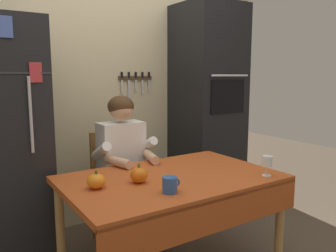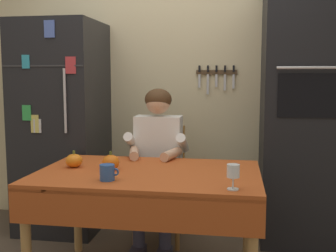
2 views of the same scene
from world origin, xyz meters
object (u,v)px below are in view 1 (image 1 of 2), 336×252
object	(u,v)px
dining_table	(173,189)
pumpkin_large	(139,175)
coffee_mug	(170,185)
wine_glass	(267,162)
seated_person	(125,159)
chair_behind_person	(116,181)
pumpkin_medium	(96,181)
wall_oven	(207,109)

from	to	relation	value
dining_table	pumpkin_large	xyz separation A→B (m)	(-0.24, 0.02, 0.13)
coffee_mug	wine_glass	xyz separation A→B (m)	(0.72, -0.08, 0.05)
wine_glass	pumpkin_large	world-z (taller)	wine_glass
seated_person	wine_glass	distance (m)	1.10
chair_behind_person	pumpkin_medium	size ratio (longest dim) A/B	8.36
seated_person	wine_glass	size ratio (longest dim) A/B	9.09
coffee_mug	wine_glass	distance (m)	0.72
dining_table	chair_behind_person	xyz separation A→B (m)	(-0.06, 0.79, -0.14)
pumpkin_medium	dining_table	bearing A→B (deg)	-6.44
wall_oven	dining_table	size ratio (longest dim) A/B	1.50
wall_oven	seated_person	world-z (taller)	wall_oven
wall_oven	dining_table	xyz separation A→B (m)	(-1.05, -0.92, -0.39)
wall_oven	wine_glass	xyz separation A→B (m)	(-0.52, -1.25, -0.22)
wall_oven	wine_glass	bearing A→B (deg)	-112.52
wall_oven	chair_behind_person	xyz separation A→B (m)	(-1.11, -0.13, -0.54)
chair_behind_person	pumpkin_large	bearing A→B (deg)	-103.71
chair_behind_person	pumpkin_large	distance (m)	0.85
chair_behind_person	coffee_mug	size ratio (longest dim) A/B	8.15
seated_person	pumpkin_large	world-z (taller)	seated_person
wall_oven	wine_glass	distance (m)	1.37
chair_behind_person	wall_oven	bearing A→B (deg)	6.71
wall_oven	wine_glass	world-z (taller)	wall_oven
wall_oven	seated_person	size ratio (longest dim) A/B	1.69
wall_oven	seated_person	bearing A→B (deg)	-163.91
dining_table	wine_glass	size ratio (longest dim) A/B	10.22
wall_oven	pumpkin_large	bearing A→B (deg)	-145.04
dining_table	coffee_mug	world-z (taller)	coffee_mug
pumpkin_large	seated_person	bearing A→B (deg)	72.13
wall_oven	dining_table	bearing A→B (deg)	-138.69
dining_table	pumpkin_large	world-z (taller)	pumpkin_large
wine_glass	pumpkin_medium	bearing A→B (deg)	159.89
chair_behind_person	pumpkin_medium	world-z (taller)	chair_behind_person
wine_glass	pumpkin_large	bearing A→B (deg)	156.29
seated_person	wall_oven	bearing A→B (deg)	16.09
dining_table	coffee_mug	xyz separation A→B (m)	(-0.18, -0.24, 0.13)
dining_table	wine_glass	bearing A→B (deg)	-31.31
wine_glass	pumpkin_large	size ratio (longest dim) A/B	1.13
chair_behind_person	pumpkin_large	world-z (taller)	chair_behind_person
wall_oven	pumpkin_large	size ratio (longest dim) A/B	17.36
wall_oven	pumpkin_medium	distance (m)	1.80
seated_person	pumpkin_large	xyz separation A→B (m)	(-0.19, -0.59, 0.05)
dining_table	pumpkin_medium	distance (m)	0.53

